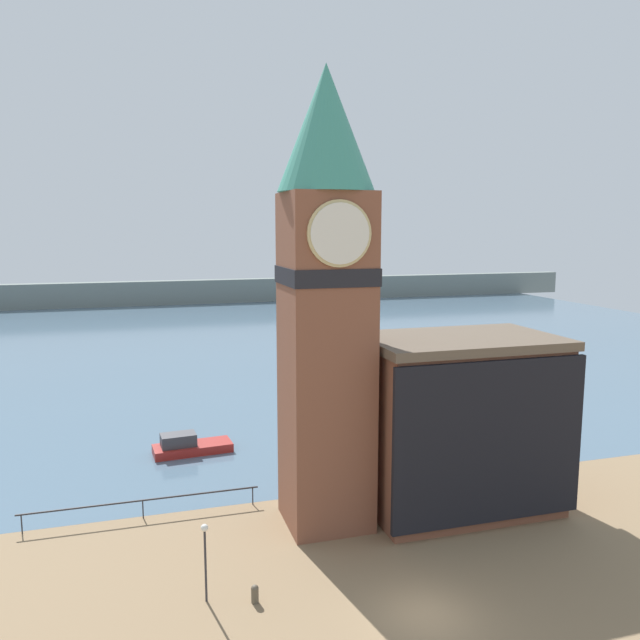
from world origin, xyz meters
name	(u,v)px	position (x,y,z in m)	size (l,w,h in m)	color
ground_plane	(425,614)	(0.00, 0.00, 0.00)	(160.00, 160.00, 0.00)	#846B4C
water	(214,334)	(0.00, 72.63, 0.00)	(160.00, 120.00, 0.00)	slate
far_shoreline	(191,292)	(0.00, 112.63, 2.50)	(180.00, 3.00, 5.00)	slate
pier_railing	(143,502)	(-11.16, 12.38, 0.97)	(12.91, 0.08, 1.09)	#232328
clock_tower	(326,290)	(-1.52, 9.20, 12.79)	(5.00, 5.00, 24.09)	brown
pier_building	(459,422)	(6.35, 8.90, 5.00)	(10.99, 7.08, 9.96)	brown
boat_near	(188,446)	(-7.90, 22.02, 0.54)	(5.67, 2.57, 1.50)	maroon
mooring_bollard_near	(255,593)	(-6.65, 2.84, 0.44)	(0.34, 0.34, 0.81)	brown
lamp_post	(205,547)	(-8.64, 3.54, 2.50)	(0.32, 0.32, 3.53)	#2D2D33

